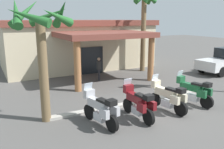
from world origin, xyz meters
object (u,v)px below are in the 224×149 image
Objects in this scene: motorcycle_green at (194,91)px; motorcycle_silver at (100,109)px; pedestrian at (99,67)px; palm_tree_roadside at (41,34)px; palm_tree_near_portico at (144,19)px; motorcycle_maroon at (138,103)px; motorcycle_cream at (168,97)px; motel_building at (77,43)px.

motorcycle_silver is at bearing 78.78° from motorcycle_green.
pedestrian is 7.60m from palm_tree_roadside.
motorcycle_maroon is at bearing -125.29° from palm_tree_near_portico.
palm_tree_near_portico is at bearing -28.16° from motorcycle_green.
pedestrian is at bearing -11.90° from motorcycle_maroon.
palm_tree_near_portico is at bearing -36.26° from motorcycle_cream.
motel_building is 5.88× the size of motorcycle_cream.
motel_building is 2.53× the size of palm_tree_roadside.
motorcycle_cream is 1.37× the size of pedestrian.
palm_tree_near_portico reaches higher than motorcycle_cream.
palm_tree_near_portico is at bearing -47.39° from motel_building.
motorcycle_maroon is at bearing 81.45° from motorcycle_green.
pedestrian is at bearing 47.42° from palm_tree_roadside.
motorcycle_maroon is 10.51m from palm_tree_near_portico.
motel_building reaches higher than motorcycle_maroon.
pedestrian is (-0.50, 6.73, 0.23)m from motorcycle_cream.
palm_tree_near_portico is at bearing -55.07° from motorcycle_silver.
motel_building is at bearing 133.80° from palm_tree_near_portico.
motorcycle_cream is at bearing -102.46° from motorcycle_silver.
motorcycle_maroon is 3.45m from motorcycle_green.
motorcycle_green is 0.43× the size of palm_tree_roadside.
palm_tree_near_portico is 1.24× the size of palm_tree_roadside.
palm_tree_near_portico is at bearing -37.05° from motorcycle_maroon.
motorcycle_maroon is at bearing -106.46° from motorcycle_silver.
motorcycle_green is at bearing -101.13° from motorcycle_silver.
motorcycle_green is at bearing -88.28° from motorcycle_maroon.
pedestrian reaches higher than motorcycle_cream.
palm_tree_roadside is at bearing 64.45° from motorcycle_cream.
palm_tree_roadside reaches higher than pedestrian.
motorcycle_green is at bearing -45.08° from pedestrian.
palm_tree_roadside is (-4.80, -5.22, 2.74)m from pedestrian.
motorcycle_maroon is at bearing -24.31° from palm_tree_roadside.
motorcycle_cream is (0.15, -12.30, -1.40)m from motel_building.
motorcycle_maroon is (-1.58, -12.40, -1.40)m from motel_building.
motel_building is 12.41m from motorcycle_green.
pedestrian is at bearing -5.39° from motorcycle_cream.
pedestrian is at bearing -164.47° from palm_tree_near_portico.
palm_tree_near_portico is (4.14, -4.32, 2.12)m from motel_building.
motel_building is 12.38m from motorcycle_cream.
motel_building reaches higher than pedestrian.
motel_building is 6.35m from palm_tree_near_portico.
motorcycle_silver is 1.36× the size of pedestrian.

